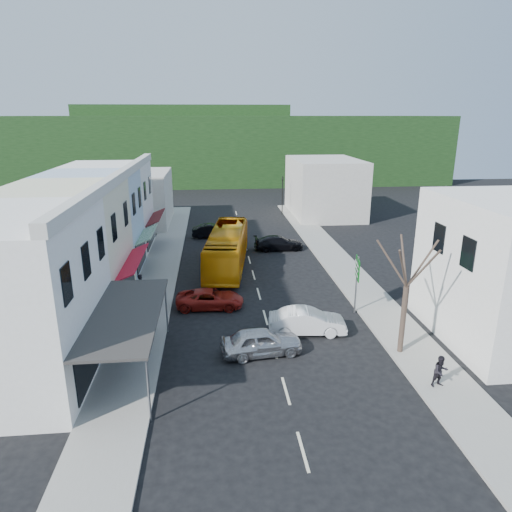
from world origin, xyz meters
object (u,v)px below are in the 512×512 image
at_px(car_silver, 261,342).
at_px(car_red, 210,298).
at_px(car_white, 307,322).
at_px(direction_sign, 356,285).
at_px(pedestrian_left, 141,287).
at_px(bus, 227,249).
at_px(pedestrian_right, 441,370).
at_px(street_tree, 406,287).
at_px(traffic_signal, 282,196).

bearing_deg(car_silver, car_red, 15.49).
height_order(car_white, car_red, same).
bearing_deg(direction_sign, car_silver, -133.49).
relative_size(car_red, direction_sign, 1.22).
distance_m(car_silver, car_red, 6.98).
relative_size(pedestrian_left, direction_sign, 0.45).
relative_size(bus, car_white, 2.64).
bearing_deg(bus, car_white, -64.41).
bearing_deg(car_red, pedestrian_right, -132.11).
distance_m(street_tree, traffic_signal, 35.87).
height_order(pedestrian_left, pedestrian_right, same).
xyz_separation_m(pedestrian_left, traffic_signal, (13.89, 27.10, 1.42)).
relative_size(car_red, pedestrian_left, 2.71).
distance_m(car_silver, direction_sign, 8.14).
height_order(street_tree, traffic_signal, street_tree).
bearing_deg(car_silver, pedestrian_left, 35.04).
xyz_separation_m(pedestrian_right, street_tree, (-0.49, 3.34, 2.82)).
xyz_separation_m(car_white, pedestrian_left, (-10.25, 5.89, 0.30)).
relative_size(street_tree, traffic_signal, 1.58).
height_order(pedestrian_right, traffic_signal, traffic_signal).
height_order(car_red, pedestrian_left, pedestrian_left).
bearing_deg(pedestrian_left, direction_sign, -110.93).
bearing_deg(traffic_signal, car_white, 87.63).
bearing_deg(pedestrian_left, traffic_signal, -34.35).
bearing_deg(traffic_signal, direction_sign, 93.93).
bearing_deg(pedestrian_right, car_white, 119.06).
distance_m(car_white, direction_sign, 4.57).
bearing_deg(street_tree, car_white, 147.28).
xyz_separation_m(car_red, traffic_signal, (9.25, 28.73, 1.72)).
bearing_deg(car_silver, street_tree, -102.45).
bearing_deg(car_red, bus, -7.37).
height_order(bus, pedestrian_right, bus).
distance_m(bus, car_silver, 14.91).
distance_m(car_silver, traffic_signal, 35.81).
relative_size(bus, direction_sign, 3.06).
relative_size(bus, pedestrian_right, 6.82).
xyz_separation_m(pedestrian_left, street_tree, (14.69, -8.74, 2.82)).
relative_size(pedestrian_left, traffic_signal, 0.35).
bearing_deg(car_white, pedestrian_left, 65.89).
relative_size(car_white, car_red, 0.96).
bearing_deg(direction_sign, street_tree, -70.48).
bearing_deg(car_white, direction_sign, -49.82).
distance_m(bus, pedestrian_left, 9.14).
bearing_deg(pedestrian_right, pedestrian_left, 132.03).
xyz_separation_m(pedestrian_right, direction_sign, (-1.29, 8.69, 0.89)).
bearing_deg(car_red, direction_sign, -98.14).
distance_m(pedestrian_right, direction_sign, 8.83).
height_order(bus, car_white, bus).
distance_m(pedestrian_left, street_tree, 17.32).
distance_m(pedestrian_right, traffic_signal, 39.23).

